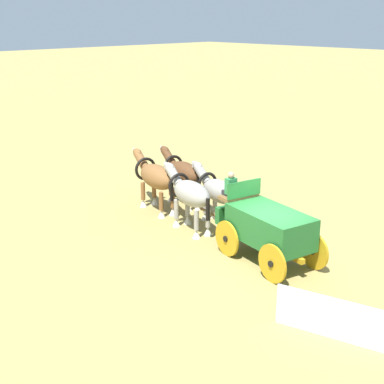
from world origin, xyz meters
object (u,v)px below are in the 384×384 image
Objects in this scene: show_wagon at (267,226)px; draft_horse_rear_near at (190,194)px; draft_horse_lead_off at (183,173)px; draft_horse_rear_off at (218,192)px; draft_horse_lead_near at (155,177)px.

draft_horse_rear_near is at bearing -1.25° from show_wagon.
draft_horse_rear_off is at bearing 168.70° from draft_horse_lead_off.
show_wagon is at bearing 158.54° from draft_horse_rear_off.
draft_horse_lead_near is at bearing -5.39° from show_wagon.
draft_horse_lead_near is 1.06× the size of draft_horse_lead_off.
draft_horse_lead_near is at bearing 79.08° from draft_horse_lead_off.
show_wagon is 3.71m from draft_horse_rear_off.
show_wagon is 1.94× the size of draft_horse_rear_near.
draft_horse_rear_near is 2.91m from draft_horse_lead_off.
draft_horse_lead_near is (2.78, 0.77, 0.15)m from draft_horse_rear_off.
draft_horse_rear_off is 0.99× the size of draft_horse_lead_off.
show_wagon reaches higher than draft_horse_rear_near.
draft_horse_rear_near is at bearing 168.70° from draft_horse_lead_near.
draft_horse_rear_off is at bearing -164.56° from draft_horse_lead_near.
draft_horse_rear_off is at bearing -21.46° from show_wagon.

